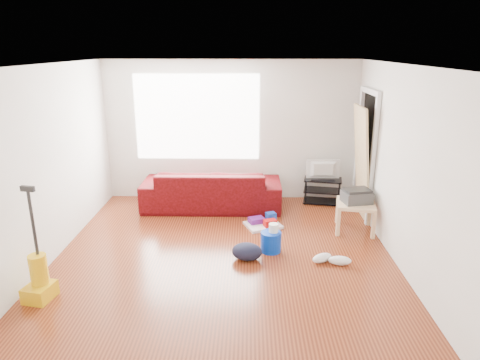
{
  "coord_description": "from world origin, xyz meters",
  "views": [
    {
      "loc": [
        0.32,
        -5.08,
        2.7
      ],
      "look_at": [
        0.2,
        0.6,
        0.93
      ],
      "focal_mm": 32.0,
      "sensor_mm": 36.0,
      "label": 1
    }
  ],
  "objects_px": {
    "side_table": "(356,207)",
    "cleaning_tray": "(264,223)",
    "tv_stand": "(322,190)",
    "vacuum": "(39,279)",
    "bucket": "(271,251)",
    "backpack": "(247,259)",
    "sofa": "(212,207)"
  },
  "relations": [
    {
      "from": "backpack",
      "to": "bucket",
      "type": "bearing_deg",
      "value": 45.73
    },
    {
      "from": "sofa",
      "to": "vacuum",
      "type": "xyz_separation_m",
      "value": [
        -1.69,
        -2.88,
        0.24
      ]
    },
    {
      "from": "bucket",
      "to": "backpack",
      "type": "distance_m",
      "value": 0.41
    },
    {
      "from": "side_table",
      "to": "bucket",
      "type": "bearing_deg",
      "value": -150.96
    },
    {
      "from": "cleaning_tray",
      "to": "backpack",
      "type": "distance_m",
      "value": 1.13
    },
    {
      "from": "backpack",
      "to": "vacuum",
      "type": "xyz_separation_m",
      "value": [
        -2.31,
        -0.96,
        0.24
      ]
    },
    {
      "from": "sofa",
      "to": "backpack",
      "type": "relative_size",
      "value": 5.88
    },
    {
      "from": "vacuum",
      "to": "sofa",
      "type": "bearing_deg",
      "value": 70.55
    },
    {
      "from": "sofa",
      "to": "cleaning_tray",
      "type": "bearing_deg",
      "value": 137.42
    },
    {
      "from": "tv_stand",
      "to": "vacuum",
      "type": "relative_size",
      "value": 0.54
    },
    {
      "from": "tv_stand",
      "to": "cleaning_tray",
      "type": "distance_m",
      "value": 1.54
    },
    {
      "from": "side_table",
      "to": "cleaning_tray",
      "type": "height_order",
      "value": "side_table"
    },
    {
      "from": "tv_stand",
      "to": "side_table",
      "type": "xyz_separation_m",
      "value": [
        0.3,
        -1.21,
        0.15
      ]
    },
    {
      "from": "backpack",
      "to": "vacuum",
      "type": "distance_m",
      "value": 2.51
    },
    {
      "from": "bucket",
      "to": "backpack",
      "type": "relative_size",
      "value": 0.7
    },
    {
      "from": "tv_stand",
      "to": "vacuum",
      "type": "distance_m",
      "value": 4.82
    },
    {
      "from": "sofa",
      "to": "vacuum",
      "type": "distance_m",
      "value": 3.34
    },
    {
      "from": "cleaning_tray",
      "to": "tv_stand",
      "type": "bearing_deg",
      "value": 45.06
    },
    {
      "from": "bucket",
      "to": "backpack",
      "type": "xyz_separation_m",
      "value": [
        -0.33,
        -0.24,
        0.0
      ]
    },
    {
      "from": "bucket",
      "to": "sofa",
      "type": "bearing_deg",
      "value": 119.57
    },
    {
      "from": "cleaning_tray",
      "to": "backpack",
      "type": "relative_size",
      "value": 1.58
    },
    {
      "from": "side_table",
      "to": "bucket",
      "type": "xyz_separation_m",
      "value": [
        -1.32,
        -0.73,
        -0.38
      ]
    },
    {
      "from": "vacuum",
      "to": "cleaning_tray",
      "type": "bearing_deg",
      "value": 49.69
    },
    {
      "from": "side_table",
      "to": "vacuum",
      "type": "bearing_deg",
      "value": -153.9
    },
    {
      "from": "tv_stand",
      "to": "bucket",
      "type": "relative_size",
      "value": 2.52
    },
    {
      "from": "sofa",
      "to": "side_table",
      "type": "bearing_deg",
      "value": 157.41
    },
    {
      "from": "backpack",
      "to": "cleaning_tray",
      "type": "bearing_deg",
      "value": 85.84
    },
    {
      "from": "bucket",
      "to": "cleaning_tray",
      "type": "xyz_separation_m",
      "value": [
        -0.06,
        0.86,
        0.06
      ]
    },
    {
      "from": "tv_stand",
      "to": "side_table",
      "type": "relative_size",
      "value": 1.1
    },
    {
      "from": "bucket",
      "to": "tv_stand",
      "type": "bearing_deg",
      "value": 62.4
    },
    {
      "from": "sofa",
      "to": "vacuum",
      "type": "height_order",
      "value": "vacuum"
    },
    {
      "from": "bucket",
      "to": "backpack",
      "type": "bearing_deg",
      "value": -143.57
    }
  ]
}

